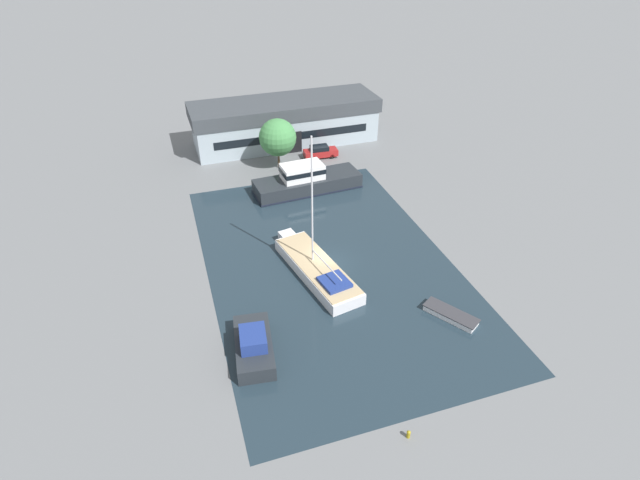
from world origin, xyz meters
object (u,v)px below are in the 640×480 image
object	(u,v)px
motor_cruiser	(306,181)
small_dinghy	(451,315)
quay_tree_near_building	(278,137)
sailboat_moored	(316,268)
parked_car	(320,152)
cabin_boat	(254,345)
warehouse_building	(285,121)

from	to	relation	value
motor_cruiser	small_dinghy	bearing A→B (deg)	-173.14
quay_tree_near_building	sailboat_moored	distance (m)	23.28
parked_car	sailboat_moored	bearing A→B (deg)	-16.03
parked_car	motor_cruiser	xyz separation A→B (m)	(-4.47, -8.33, 0.40)
parked_car	small_dinghy	distance (m)	33.27
small_dinghy	cabin_boat	size ratio (longest dim) A/B	0.74
quay_tree_near_building	small_dinghy	world-z (taller)	quay_tree_near_building
warehouse_building	cabin_boat	bearing A→B (deg)	-109.08
quay_tree_near_building	sailboat_moored	world-z (taller)	sailboat_moored
warehouse_building	small_dinghy	world-z (taller)	warehouse_building
sailboat_moored	motor_cruiser	distance (m)	16.40
motor_cruiser	cabin_boat	bearing A→B (deg)	150.29
quay_tree_near_building	motor_cruiser	distance (m)	7.72
parked_car	cabin_boat	size ratio (longest dim) A/B	0.73
small_dinghy	cabin_boat	xyz separation A→B (m)	(-16.26, 1.05, 0.60)
warehouse_building	motor_cruiser	world-z (taller)	warehouse_building
quay_tree_near_building	sailboat_moored	xyz separation A→B (m)	(-2.21, -22.91, -3.49)
sailboat_moored	cabin_boat	bearing A→B (deg)	-144.57
small_dinghy	sailboat_moored	bearing A→B (deg)	-77.47
warehouse_building	sailboat_moored	xyz separation A→B (m)	(-5.20, -30.79, -2.41)
warehouse_building	cabin_boat	size ratio (longest dim) A/B	4.14
warehouse_building	quay_tree_near_building	world-z (taller)	quay_tree_near_building
cabin_boat	small_dinghy	bearing A→B (deg)	3.28
small_dinghy	cabin_boat	distance (m)	16.30
quay_tree_near_building	warehouse_building	bearing A→B (deg)	69.26
motor_cruiser	warehouse_building	bearing A→B (deg)	-9.70
sailboat_moored	small_dinghy	size ratio (longest dim) A/B	2.84
small_dinghy	warehouse_building	bearing A→B (deg)	-116.66
motor_cruiser	cabin_boat	world-z (taller)	motor_cruiser
quay_tree_near_building	parked_car	bearing A→B (deg)	12.63
sailboat_moored	small_dinghy	xyz separation A→B (m)	(8.79, -8.99, -0.38)
sailboat_moored	cabin_boat	xyz separation A→B (m)	(-7.47, -7.94, 0.22)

